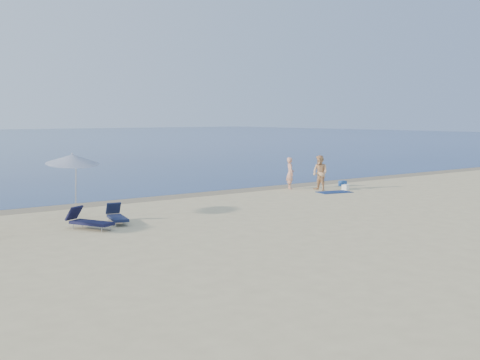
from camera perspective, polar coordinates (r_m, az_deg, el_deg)
name	(u,v)px	position (r m, az deg, el deg)	size (l,w,h in m)	color
wet_sand_strip	(224,192)	(30.70, -1.52, -1.14)	(240.00, 1.60, 0.00)	#847254
person_left	(290,173)	(32.04, 4.78, 0.66)	(0.61, 0.40, 1.68)	tan
person_right	(320,173)	(31.57, 7.60, 0.68)	(0.89, 0.69, 1.83)	tan
beach_towel	(334,192)	(30.89, 8.93, -1.14)	(1.70, 0.94, 0.03)	navy
white_bag	(345,187)	(31.98, 9.97, -0.68)	(0.33, 0.28, 0.28)	white
blue_cooler	(343,183)	(33.86, 9.70, -0.31)	(0.40, 0.29, 0.29)	#1D499F
umbrella_near	(72,159)	(23.43, -15.61, 1.92)	(2.15, 2.18, 2.57)	silver
lounger_left	(88,221)	(21.22, -14.17, -3.80)	(1.27, 1.80, 0.76)	black
lounger_right	(117,216)	(22.16, -11.59, -3.39)	(0.86, 1.65, 0.70)	#151D3C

